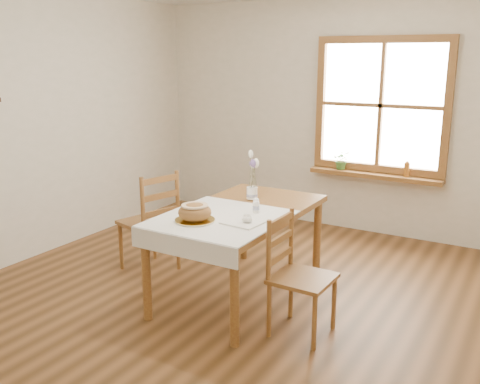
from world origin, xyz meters
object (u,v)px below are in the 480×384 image
object	(u,v)px
dining_table	(240,220)
bread_plate	(195,220)
chair_left	(148,221)
flower_vase	(252,194)
chair_right	(303,277)

from	to	relation	value
dining_table	bread_plate	xyz separation A→B (m)	(-0.12, -0.47, 0.10)
chair_left	flower_vase	xyz separation A→B (m)	(0.95, 0.28, 0.32)
chair_left	bread_plate	world-z (taller)	chair_left
bread_plate	flower_vase	size ratio (longest dim) A/B	2.78
dining_table	chair_left	xyz separation A→B (m)	(-1.02, 0.05, -0.18)
dining_table	flower_vase	bearing A→B (deg)	101.94
chair_left	chair_right	distance (m)	1.78
chair_right	flower_vase	distance (m)	1.09
chair_right	dining_table	bearing A→B (deg)	66.38
dining_table	chair_right	size ratio (longest dim) A/B	1.81
bread_plate	flower_vase	xyz separation A→B (m)	(0.05, 0.80, 0.04)
dining_table	flower_vase	distance (m)	0.36
chair_left	flower_vase	distance (m)	1.04
dining_table	flower_vase	world-z (taller)	flower_vase
dining_table	chair_right	bearing A→B (deg)	-24.95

